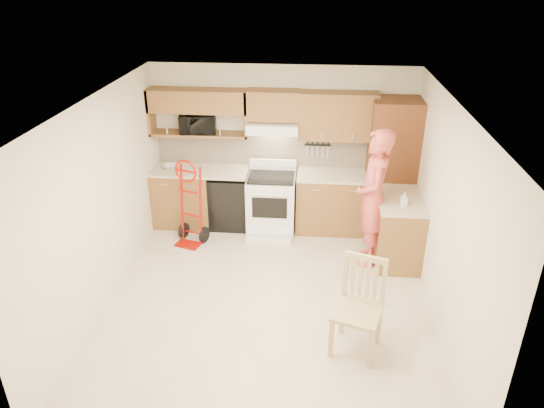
# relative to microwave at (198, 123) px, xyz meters

# --- Properties ---
(floor) EXTENTS (4.00, 4.50, 0.02)m
(floor) POSITION_rel_microwave_xyz_m (1.27, -2.08, -1.65)
(floor) COLOR #C3B19D
(floor) RESTS_ON ground
(ceiling) EXTENTS (4.00, 4.50, 0.02)m
(ceiling) POSITION_rel_microwave_xyz_m (1.27, -2.08, 0.87)
(ceiling) COLOR white
(ceiling) RESTS_ON ground
(wall_back) EXTENTS (4.00, 0.02, 2.50)m
(wall_back) POSITION_rel_microwave_xyz_m (1.27, 0.17, -0.39)
(wall_back) COLOR beige
(wall_back) RESTS_ON ground
(wall_front) EXTENTS (4.00, 0.02, 2.50)m
(wall_front) POSITION_rel_microwave_xyz_m (1.27, -4.34, -0.39)
(wall_front) COLOR beige
(wall_front) RESTS_ON ground
(wall_left) EXTENTS (0.02, 4.50, 2.50)m
(wall_left) POSITION_rel_microwave_xyz_m (-0.74, -2.08, -0.39)
(wall_left) COLOR beige
(wall_left) RESTS_ON ground
(wall_right) EXTENTS (0.02, 4.50, 2.50)m
(wall_right) POSITION_rel_microwave_xyz_m (3.28, -2.08, -0.39)
(wall_right) COLOR beige
(wall_right) RESTS_ON ground
(backsplash) EXTENTS (3.92, 0.03, 0.55)m
(backsplash) POSITION_rel_microwave_xyz_m (1.27, 0.15, -0.44)
(backsplash) COLOR beige
(backsplash) RESTS_ON wall_back
(lower_cab_left) EXTENTS (0.90, 0.60, 0.90)m
(lower_cab_left) POSITION_rel_microwave_xyz_m (-0.28, -0.14, -1.19)
(lower_cab_left) COLOR brown
(lower_cab_left) RESTS_ON ground
(dishwasher) EXTENTS (0.60, 0.60, 0.85)m
(dishwasher) POSITION_rel_microwave_xyz_m (0.47, -0.14, -1.21)
(dishwasher) COLOR black
(dishwasher) RESTS_ON ground
(lower_cab_right) EXTENTS (1.14, 0.60, 0.90)m
(lower_cab_right) POSITION_rel_microwave_xyz_m (2.10, -0.14, -1.19)
(lower_cab_right) COLOR brown
(lower_cab_right) RESTS_ON ground
(countertop_left) EXTENTS (1.50, 0.63, 0.04)m
(countertop_left) POSITION_rel_microwave_xyz_m (0.02, -0.13, -0.72)
(countertop_left) COLOR #B8AC95
(countertop_left) RESTS_ON lower_cab_left
(countertop_right) EXTENTS (1.14, 0.63, 0.04)m
(countertop_right) POSITION_rel_microwave_xyz_m (2.10, -0.13, -0.72)
(countertop_right) COLOR #B8AC95
(countertop_right) RESTS_ON lower_cab_right
(cab_return_right) EXTENTS (0.60, 1.00, 0.90)m
(cab_return_right) POSITION_rel_microwave_xyz_m (2.97, -0.94, -1.19)
(cab_return_right) COLOR brown
(cab_return_right) RESTS_ON ground
(countertop_return) EXTENTS (0.63, 1.00, 0.04)m
(countertop_return) POSITION_rel_microwave_xyz_m (2.97, -0.94, -0.72)
(countertop_return) COLOR #B8AC95
(countertop_return) RESTS_ON cab_return_right
(pantry_tall) EXTENTS (0.70, 0.60, 2.10)m
(pantry_tall) POSITION_rel_microwave_xyz_m (2.92, -0.14, -0.59)
(pantry_tall) COLOR brown
(pantry_tall) RESTS_ON ground
(upper_cab_left) EXTENTS (1.50, 0.33, 0.34)m
(upper_cab_left) POSITION_rel_microwave_xyz_m (0.02, 0.00, 0.34)
(upper_cab_left) COLOR brown
(upper_cab_left) RESTS_ON wall_back
(upper_shelf_mw) EXTENTS (1.50, 0.33, 0.04)m
(upper_shelf_mw) POSITION_rel_microwave_xyz_m (0.02, 0.00, -0.17)
(upper_shelf_mw) COLOR brown
(upper_shelf_mw) RESTS_ON wall_back
(upper_cab_center) EXTENTS (0.76, 0.33, 0.44)m
(upper_cab_center) POSITION_rel_microwave_xyz_m (1.15, 0.00, 0.30)
(upper_cab_center) COLOR brown
(upper_cab_center) RESTS_ON wall_back
(upper_cab_right) EXTENTS (1.14, 0.33, 0.70)m
(upper_cab_right) POSITION_rel_microwave_xyz_m (2.10, 0.00, 0.16)
(upper_cab_right) COLOR brown
(upper_cab_right) RESTS_ON wall_back
(range_hood) EXTENTS (0.76, 0.46, 0.14)m
(range_hood) POSITION_rel_microwave_xyz_m (1.15, -0.06, -0.01)
(range_hood) COLOR white
(range_hood) RESTS_ON wall_back
(knife_strip) EXTENTS (0.40, 0.05, 0.29)m
(knife_strip) POSITION_rel_microwave_xyz_m (1.82, 0.12, -0.40)
(knife_strip) COLOR black
(knife_strip) RESTS_ON backsplash
(microwave) EXTENTS (0.58, 0.42, 0.30)m
(microwave) POSITION_rel_microwave_xyz_m (0.00, 0.00, 0.00)
(microwave) COLOR black
(microwave) RESTS_ON upper_shelf_mw
(range) EXTENTS (0.73, 0.96, 1.07)m
(range) POSITION_rel_microwave_xyz_m (1.14, -0.30, -1.10)
(range) COLOR white
(range) RESTS_ON ground
(person) EXTENTS (0.50, 0.73, 1.94)m
(person) POSITION_rel_microwave_xyz_m (2.58, -1.03, -0.67)
(person) COLOR #CE4B46
(person) RESTS_ON ground
(hand_truck) EXTENTS (0.58, 0.55, 1.20)m
(hand_truck) POSITION_rel_microwave_xyz_m (-0.04, -0.77, -1.04)
(hand_truck) COLOR #A30F05
(hand_truck) RESTS_ON ground
(dining_chair) EXTENTS (0.62, 0.65, 1.08)m
(dining_chair) POSITION_rel_microwave_xyz_m (2.29, -2.88, -1.10)
(dining_chair) COLOR tan
(dining_chair) RESTS_ON ground
(soap_bottle) EXTENTS (0.09, 0.09, 0.19)m
(soap_bottle) POSITION_rel_microwave_xyz_m (2.97, -1.15, -0.60)
(soap_bottle) COLOR white
(soap_bottle) RESTS_ON countertop_return
(bowl) EXTENTS (0.26, 0.26, 0.05)m
(bowl) POSITION_rel_microwave_xyz_m (-0.45, -0.14, -0.67)
(bowl) COLOR white
(bowl) RESTS_ON countertop_left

